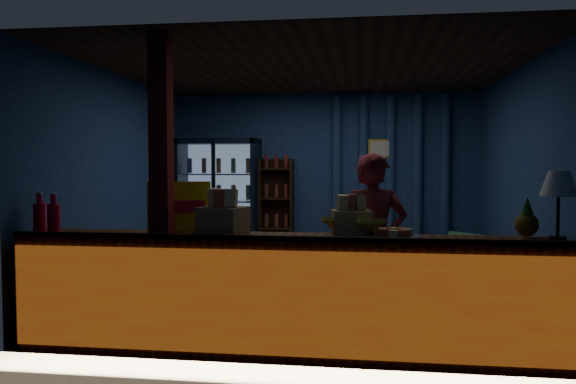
% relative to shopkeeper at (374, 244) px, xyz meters
% --- Properties ---
extents(ground, '(4.60, 4.60, 0.00)m').
position_rel_shopkeeper_xyz_m(ground, '(-0.71, 1.29, -0.81)').
color(ground, '#515154').
rests_on(ground, ground).
extents(room_walls, '(4.60, 4.60, 4.60)m').
position_rel_shopkeeper_xyz_m(room_walls, '(-0.71, 1.29, 0.75)').
color(room_walls, navy).
rests_on(room_walls, ground).
extents(counter, '(4.40, 0.57, 0.99)m').
position_rel_shopkeeper_xyz_m(counter, '(-0.71, -0.62, -0.34)').
color(counter, brown).
rests_on(counter, ground).
extents(support_post, '(0.16, 0.16, 2.60)m').
position_rel_shopkeeper_xyz_m(support_post, '(-1.76, -0.61, 0.49)').
color(support_post, maroon).
rests_on(support_post, ground).
extents(beverage_cooler, '(1.20, 0.62, 1.90)m').
position_rel_shopkeeper_xyz_m(beverage_cooler, '(-2.26, 3.20, 0.12)').
color(beverage_cooler, black).
rests_on(beverage_cooler, ground).
extents(bottle_shelf, '(0.50, 0.28, 1.60)m').
position_rel_shopkeeper_xyz_m(bottle_shelf, '(-1.41, 3.34, -0.02)').
color(bottle_shelf, black).
rests_on(bottle_shelf, ground).
extents(curtain_folds, '(1.74, 0.14, 2.50)m').
position_rel_shopkeeper_xyz_m(curtain_folds, '(0.29, 3.43, 0.49)').
color(curtain_folds, navy).
rests_on(curtain_folds, room_walls).
extents(framed_picture, '(0.36, 0.04, 0.28)m').
position_rel_shopkeeper_xyz_m(framed_picture, '(0.14, 3.38, 0.94)').
color(framed_picture, gold).
rests_on(framed_picture, room_walls).
extents(shopkeeper, '(0.66, 0.51, 1.63)m').
position_rel_shopkeeper_xyz_m(shopkeeper, '(0.00, 0.00, 0.00)').
color(shopkeeper, maroon).
rests_on(shopkeeper, ground).
extents(green_chair, '(0.92, 0.92, 0.60)m').
position_rel_shopkeeper_xyz_m(green_chair, '(1.11, 2.62, -0.51)').
color(green_chair, '#60C07B').
rests_on(green_chair, ground).
extents(side_table, '(0.72, 0.63, 0.65)m').
position_rel_shopkeeper_xyz_m(side_table, '(-0.51, 2.74, -0.54)').
color(side_table, black).
rests_on(side_table, ground).
extents(yellow_sign, '(0.54, 0.29, 0.43)m').
position_rel_shopkeeper_xyz_m(yellow_sign, '(-1.67, -0.43, 0.35)').
color(yellow_sign, yellow).
rests_on(yellow_sign, counter).
extents(soda_bottles, '(0.28, 0.19, 0.34)m').
position_rel_shopkeeper_xyz_m(soda_bottles, '(-2.76, -0.66, 0.27)').
color(soda_bottles, red).
rests_on(soda_bottles, counter).
extents(snack_box_left, '(0.42, 0.38, 0.38)m').
position_rel_shopkeeper_xyz_m(snack_box_left, '(-1.24, -0.60, 0.27)').
color(snack_box_left, '#A2794E').
rests_on(snack_box_left, counter).
extents(snack_box_centre, '(0.35, 0.31, 0.33)m').
position_rel_shopkeeper_xyz_m(snack_box_centre, '(-0.20, -0.44, 0.25)').
color(snack_box_centre, '#A2794E').
rests_on(snack_box_centre, counter).
extents(pastry_tray, '(0.45, 0.45, 0.07)m').
position_rel_shopkeeper_xyz_m(pastry_tray, '(0.13, -0.59, 0.16)').
color(pastry_tray, silver).
rests_on(pastry_tray, counter).
extents(banana_bunches, '(0.54, 0.31, 0.18)m').
position_rel_shopkeeper_xyz_m(banana_bunches, '(-0.18, -0.53, 0.23)').
color(banana_bunches, gold).
rests_on(banana_bunches, counter).
extents(table_lamp, '(0.27, 0.27, 0.53)m').
position_rel_shopkeeper_xyz_m(table_lamp, '(1.34, -0.66, 0.55)').
color(table_lamp, black).
rests_on(table_lamp, counter).
extents(pineapple, '(0.18, 0.18, 0.32)m').
position_rel_shopkeeper_xyz_m(pineapple, '(1.18, -0.44, 0.27)').
color(pineapple, brown).
rests_on(pineapple, counter).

